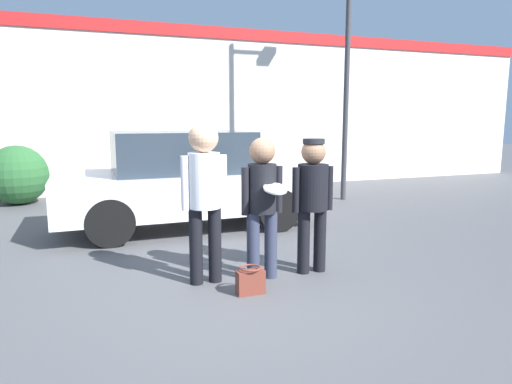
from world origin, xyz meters
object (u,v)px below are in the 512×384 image
person_left (204,188)px  person_right (313,193)px  shrub (17,175)px  street_lamp (356,22)px  person_middle_with_frisbee (262,197)px  parked_car_near (186,180)px  handbag (250,281)px

person_left → person_right: person_left is taller
shrub → street_lamp: bearing=-15.3°
person_middle_with_frisbee → person_right: 0.65m
parked_car_near → shrub: (-3.02, 3.39, -0.17)m
parked_car_near → shrub: size_ratio=3.33×
person_middle_with_frisbee → handbag: person_middle_with_frisbee is taller
person_left → handbag: bearing=-53.9°
person_left → handbag: person_left is taller
person_left → shrub: person_left is taller
person_middle_with_frisbee → street_lamp: size_ratio=0.25×
person_left → parked_car_near: person_left is taller
person_middle_with_frisbee → parked_car_near: person_middle_with_frisbee is taller
person_right → parked_car_near: 3.03m
person_left → person_middle_with_frisbee: (0.65, -0.10, -0.13)m
person_middle_with_frisbee → street_lamp: street_lamp is taller
person_left → street_lamp: bearing=42.9°
person_left → person_middle_with_frisbee: bearing=-8.5°
parked_car_near → handbag: bearing=-90.1°
person_middle_with_frisbee → parked_car_near: (-0.29, 2.89, -0.15)m
parked_car_near → handbag: (-0.00, -3.29, -0.68)m
person_middle_with_frisbee → parked_car_near: 2.90m
person_middle_with_frisbee → person_right: bearing=0.9°
parked_car_near → street_lamp: street_lamp is taller
street_lamp → shrub: street_lamp is taller
street_lamp → handbag: bearing=-131.5°
shrub → person_left: bearing=-66.8°
person_right → handbag: (-0.94, -0.41, -0.83)m
street_lamp → person_right: bearing=-126.9°
person_middle_with_frisbee → shrub: (-3.30, 6.28, -0.33)m
person_middle_with_frisbee → street_lamp: 6.54m
person_middle_with_frisbee → street_lamp: bearing=48.0°
person_right → street_lamp: 6.16m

